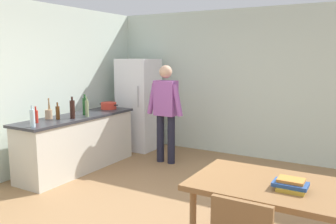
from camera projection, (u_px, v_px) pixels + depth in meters
ground_plane at (156, 215)px, 4.13m from camera, size 14.00×14.00×0.00m
wall_back at (241, 84)px, 6.48m from camera, size 6.40×0.12×2.70m
wall_left at (19, 89)px, 5.37m from camera, size 0.12×5.60×2.70m
kitchen_counter at (78, 143)px, 5.73m from camera, size 0.64×2.20×0.90m
refrigerator at (139, 104)px, 6.98m from camera, size 0.70×0.67×1.80m
person at (166, 107)px, 6.02m from camera, size 0.70×0.22×1.70m
dining_table at (272, 192)px, 3.07m from camera, size 1.40×0.90×0.75m
cooking_pot at (109, 106)px, 6.37m from camera, size 0.40×0.28×0.12m
utensil_jar at (49, 114)px, 5.36m from camera, size 0.11×0.11×0.32m
bottle_wine_dark at (72, 109)px, 5.37m from camera, size 0.08×0.08×0.34m
bottle_sauce_red at (36, 116)px, 5.03m from camera, size 0.06×0.06×0.24m
bottle_vinegar_tall at (87, 108)px, 5.53m from camera, size 0.06×0.06×0.32m
bottle_wine_green at (85, 106)px, 5.70m from camera, size 0.08×0.08×0.34m
bottle_beer_brown at (58, 112)px, 5.31m from camera, size 0.06×0.06×0.26m
bottle_water_clear at (32, 118)px, 4.71m from camera, size 0.07×0.07×0.30m
book_stack at (291, 185)px, 2.90m from camera, size 0.28×0.20×0.09m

